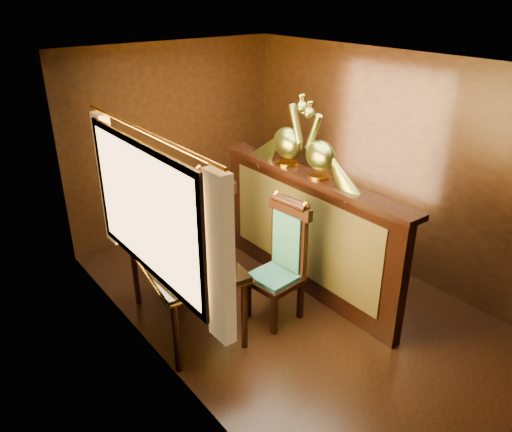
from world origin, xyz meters
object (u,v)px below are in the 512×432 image
at_px(chair_right, 210,231).
at_px(peacock_right, 288,129).
at_px(peacock_left, 321,142).
at_px(chair_left, 283,256).
at_px(dining_table, 183,263).

relative_size(chair_right, peacock_right, 1.80).
distance_m(peacock_left, peacock_right, 0.49).
relative_size(chair_left, chair_right, 0.91).
bearing_deg(peacock_left, peacock_right, 90.00).
bearing_deg(chair_left, peacock_right, 41.92).
relative_size(dining_table, peacock_left, 1.93).
bearing_deg(dining_table, peacock_right, 12.98).
distance_m(chair_left, peacock_left, 1.17).
relative_size(peacock_left, peacock_right, 0.94).
bearing_deg(dining_table, chair_left, -17.89).
bearing_deg(dining_table, peacock_left, -6.88).
relative_size(dining_table, chair_left, 1.10).
xyz_separation_m(chair_right, peacock_right, (0.85, -0.25, 1.02)).
bearing_deg(chair_left, peacock_left, 1.08).
xyz_separation_m(chair_left, peacock_right, (0.50, 0.55, 1.08)).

